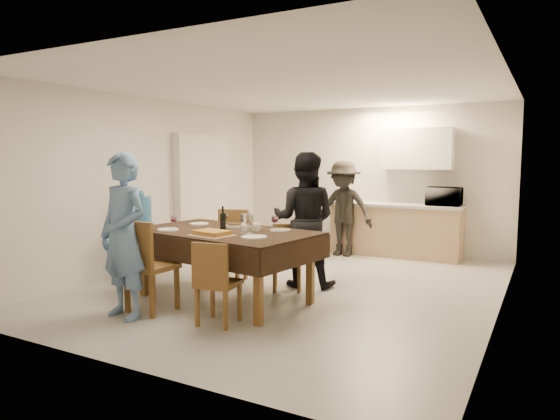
{
  "coord_description": "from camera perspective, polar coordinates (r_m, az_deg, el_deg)",
  "views": [
    {
      "loc": [
        2.93,
        -5.82,
        1.7
      ],
      "look_at": [
        -0.07,
        -0.3,
        1.04
      ],
      "focal_mm": 32.0,
      "sensor_mm": 36.0,
      "label": 1
    }
  ],
  "objects": [
    {
      "name": "floor",
      "position": [
        6.74,
        1.75,
        -8.61
      ],
      "size": [
        5.0,
        6.0,
        0.02
      ],
      "primitive_type": "cube",
      "color": "#A9A9A4",
      "rests_on": "ground"
    },
    {
      "name": "ceiling",
      "position": [
        6.58,
        1.82,
        13.87
      ],
      "size": [
        5.0,
        6.0,
        0.02
      ],
      "primitive_type": "cube",
      "color": "white",
      "rests_on": "wall_back"
    },
    {
      "name": "wall_back",
      "position": [
        9.3,
        10.15,
        3.45
      ],
      "size": [
        5.0,
        0.02,
        2.6
      ],
      "primitive_type": "cube",
      "color": "silver",
      "rests_on": "floor"
    },
    {
      "name": "wall_front",
      "position": [
        4.09,
        -17.51,
        0.13
      ],
      "size": [
        5.0,
        0.02,
        2.6
      ],
      "primitive_type": "cube",
      "color": "silver",
      "rests_on": "floor"
    },
    {
      "name": "wall_left",
      "position": [
        7.97,
        -14.5,
        2.95
      ],
      "size": [
        0.02,
        6.0,
        2.6
      ],
      "primitive_type": "cube",
      "color": "silver",
      "rests_on": "floor"
    },
    {
      "name": "wall_right",
      "position": [
        5.85,
        24.22,
        1.57
      ],
      "size": [
        0.02,
        6.0,
        2.6
      ],
      "primitive_type": "cube",
      "color": "silver",
      "rests_on": "floor"
    },
    {
      "name": "stub_partition",
      "position": [
        8.85,
        -8.78,
        1.73
      ],
      "size": [
        0.15,
        1.4,
        2.1
      ],
      "primitive_type": "cube",
      "color": "silver",
      "rests_on": "floor"
    },
    {
      "name": "kitchen_base_cabinet",
      "position": [
        8.91,
        13.06,
        -2.34
      ],
      "size": [
        2.2,
        0.6,
        0.86
      ],
      "primitive_type": "cube",
      "color": "tan",
      "rests_on": "floor"
    },
    {
      "name": "kitchen_worktop",
      "position": [
        8.85,
        13.13,
        0.57
      ],
      "size": [
        2.24,
        0.64,
        0.05
      ],
      "primitive_type": "cube",
      "color": "beige",
      "rests_on": "kitchen_base_cabinet"
    },
    {
      "name": "upper_cabinet",
      "position": [
        8.88,
        15.4,
        6.77
      ],
      "size": [
        1.2,
        0.34,
        0.7
      ],
      "primitive_type": "cube",
      "color": "white",
      "rests_on": "wall_back"
    },
    {
      "name": "dining_table",
      "position": [
        5.96,
        -6.41,
        -2.7
      ],
      "size": [
        2.31,
        1.57,
        0.84
      ],
      "rotation": [
        0.0,
        0.0,
        -0.15
      ],
      "color": "black",
      "rests_on": "floor"
    },
    {
      "name": "chair_near_left",
      "position": [
        5.62,
        -15.16,
        -5.18
      ],
      "size": [
        0.49,
        0.49,
        0.56
      ],
      "rotation": [
        0.0,
        0.0,
        -0.05
      ],
      "color": "brown",
      "rests_on": "floor"
    },
    {
      "name": "chair_near_right",
      "position": [
        5.09,
        -7.59,
        -7.34
      ],
      "size": [
        0.44,
        0.44,
        0.47
      ],
      "rotation": [
        0.0,
        0.0,
        0.14
      ],
      "color": "brown",
      "rests_on": "floor"
    },
    {
      "name": "chair_far_left",
      "position": [
        6.78,
        -6.33,
        -3.38
      ],
      "size": [
        0.54,
        0.55,
        0.53
      ],
      "rotation": [
        0.0,
        0.0,
        3.39
      ],
      "color": "brown",
      "rests_on": "floor"
    },
    {
      "name": "chair_far_right",
      "position": [
        6.34,
        0.47,
        -4.8
      ],
      "size": [
        0.51,
        0.53,
        0.45
      ],
      "rotation": [
        0.0,
        0.0,
        3.62
      ],
      "color": "brown",
      "rests_on": "floor"
    },
    {
      "name": "console",
      "position": [
        7.59,
        -15.52,
        -4.52
      ],
      "size": [
        0.37,
        0.74,
        0.68
      ],
      "primitive_type": "cube",
      "color": "black",
      "rests_on": "floor"
    },
    {
      "name": "water_jug",
      "position": [
        7.51,
        -15.64,
        -0.23
      ],
      "size": [
        0.31,
        0.31,
        0.46
      ],
      "primitive_type": "cylinder",
      "color": "#4084BC",
      "rests_on": "console"
    },
    {
      "name": "wine_bottle",
      "position": [
        6.0,
        -6.55,
        -0.89
      ],
      "size": [
        0.07,
        0.07,
        0.29
      ],
      "primitive_type": null,
      "color": "black",
      "rests_on": "dining_table"
    },
    {
      "name": "water_pitcher",
      "position": [
        5.7,
        -3.83,
        -1.57
      ],
      "size": [
        0.14,
        0.14,
        0.22
      ],
      "primitive_type": "cylinder",
      "color": "white",
      "rests_on": "dining_table"
    },
    {
      "name": "savoury_tart",
      "position": [
        5.58,
        -7.81,
        -2.62
      ],
      "size": [
        0.49,
        0.4,
        0.06
      ],
      "primitive_type": "cube",
      "rotation": [
        0.0,
        0.0,
        -0.17
      ],
      "color": "#BA8D36",
      "rests_on": "dining_table"
    },
    {
      "name": "salad_bowl",
      "position": [
        5.93,
        -3.04,
        -1.99
      ],
      "size": [
        0.18,
        0.18,
        0.07
      ],
      "primitive_type": "cylinder",
      "color": "white",
      "rests_on": "dining_table"
    },
    {
      "name": "mushroom_dish",
      "position": [
        6.21,
        -5.31,
        -1.82
      ],
      "size": [
        0.19,
        0.19,
        0.03
      ],
      "primitive_type": "cylinder",
      "color": "white",
      "rests_on": "dining_table"
    },
    {
      "name": "wine_glass_a",
      "position": [
        6.08,
        -12.03,
        -1.42
      ],
      "size": [
        0.08,
        0.08,
        0.18
      ],
      "primitive_type": null,
      "color": "white",
      "rests_on": "dining_table"
    },
    {
      "name": "wine_glass_b",
      "position": [
        5.86,
        -0.6,
        -1.48
      ],
      "size": [
        0.09,
        0.09,
        0.19
      ],
      "primitive_type": null,
      "color": "white",
      "rests_on": "dining_table"
    },
    {
      "name": "wine_glass_c",
      "position": [
        6.3,
        -6.35,
        -1.04
      ],
      "size": [
        0.08,
        0.08,
        0.18
      ],
      "primitive_type": null,
      "color": "white",
      "rests_on": "dining_table"
    },
    {
      "name": "plate_near_left",
      "position": [
        6.08,
        -12.68,
        -2.19
      ],
      "size": [
        0.25,
        0.25,
        0.01
      ],
      "primitive_type": "cylinder",
      "color": "white",
      "rests_on": "dining_table"
    },
    {
      "name": "plate_near_right",
      "position": [
        5.38,
        -2.99,
        -3.11
      ],
      "size": [
        0.28,
        0.28,
        0.02
      ],
      "primitive_type": "cylinder",
      "color": "white",
      "rests_on": "dining_table"
    },
    {
      "name": "plate_far_left",
      "position": [
        6.54,
        -9.22,
        -1.56
      ],
      "size": [
        0.24,
        0.24,
        0.01
      ],
      "primitive_type": "cylinder",
      "color": "white",
      "rests_on": "dining_table"
    },
    {
      "name": "plate_far_right",
      "position": [
        5.89,
        0.06,
        -2.31
      ],
      "size": [
        0.25,
        0.25,
        0.01
      ],
      "primitive_type": "cylinder",
      "color": "white",
      "rests_on": "dining_table"
    },
    {
      "name": "microwave",
      "position": [
        8.66,
        18.26,
        1.48
      ],
      "size": [
        0.55,
        0.37,
        0.3
      ],
      "primitive_type": "imported",
      "rotation": [
        0.0,
        0.0,
        3.14
      ],
      "color": "white",
      "rests_on": "kitchen_worktop"
    },
    {
      "name": "person_near",
      "position": [
        5.51,
        -17.44,
        -2.85
      ],
      "size": [
        0.69,
        0.49,
        1.76
      ],
      "primitive_type": "imported",
      "rotation": [
        0.0,
        0.0,
        -0.12
      ],
      "color": "#5C81B3",
      "rests_on": "floor"
    },
    {
      "name": "person_far",
      "position": [
        6.57,
        2.8,
        -1.11
      ],
      "size": [
        1.0,
        0.86,
        1.77
      ],
      "primitive_type": "imported",
      "rotation": [
        0.0,
        0.0,
        3.39
      ],
      "color": "black",
      "rests_on": "floor"
    },
    {
      "name": "person_kitchen",
      "position": [
        8.68,
        7.23,
        0.17
      ],
      "size": [
        1.06,
        0.61,
        1.65
      ],
      "primitive_type": "imported",
      "color": "black",
      "rests_on": "floor"
    }
  ]
}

